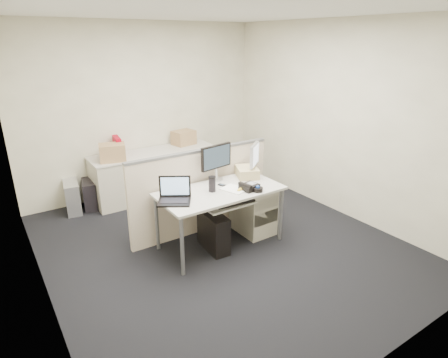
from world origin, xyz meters
TOP-DOWN VIEW (x-y plane):
  - floor at (0.00, 0.00)m, footprint 4.00×4.50m
  - ceiling at (0.00, 0.00)m, footprint 4.00×4.50m
  - wall_back at (0.00, 2.25)m, footprint 4.00×0.02m
  - wall_front at (0.00, -2.25)m, footprint 4.00×0.02m
  - wall_left at (-2.00, 0.00)m, footprint 0.02×4.50m
  - wall_right at (2.00, 0.00)m, footprint 0.02×4.50m
  - desk at (0.00, 0.00)m, footprint 1.50×0.75m
  - keyboard_tray at (0.00, -0.18)m, footprint 0.62×0.32m
  - drawer_pedestal at (0.55, 0.05)m, footprint 0.40×0.55m
  - cubicle_partition at (0.00, 0.45)m, footprint 2.00×0.06m
  - back_counter at (0.00, 1.93)m, footprint 2.00×0.60m
  - monitor_main at (0.15, 0.32)m, footprint 0.49×0.25m
  - monitor_small at (0.65, 0.18)m, footprint 0.38×0.36m
  - laptop at (-0.62, -0.02)m, footprint 0.44×0.42m
  - trackball at (0.35, -0.28)m, footprint 0.13×0.13m
  - desk_phone at (0.30, -0.18)m, footprint 0.24×0.21m
  - paper_stack at (0.15, -0.08)m, footprint 0.31×0.35m
  - sticky_pad at (0.18, 0.00)m, footprint 0.09×0.09m
  - travel_mug at (-0.10, 0.02)m, footprint 0.10×0.10m
  - banana at (0.23, -0.15)m, footprint 0.20×0.09m
  - cellphone at (0.10, 0.11)m, footprint 0.08×0.11m
  - manila_folders at (0.55, 0.20)m, footprint 0.37×0.41m
  - keyboard at (0.05, -0.22)m, footprint 0.50×0.22m
  - pc_tower_desk at (-0.13, -0.05)m, footprint 0.24×0.52m
  - pc_tower_spare_dark at (-1.05, 2.03)m, footprint 0.28×0.49m
  - pc_tower_spare_silver at (-1.30, 2.03)m, footprint 0.27×0.52m
  - cardboard_box_left at (-0.70, 1.82)m, footprint 0.42×0.36m
  - cardboard_box_right at (0.60, 2.05)m, footprint 0.40×0.34m
  - red_binder at (-0.55, 2.03)m, footprint 0.13×0.34m

SIDE VIEW (x-z plane):
  - floor at x=0.00m, z-range -0.01..0.00m
  - pc_tower_spare_dark at x=-1.05m, z-range 0.00..0.43m
  - pc_tower_spare_silver at x=-1.30m, z-range 0.00..0.46m
  - pc_tower_desk at x=-0.13m, z-range 0.00..0.47m
  - drawer_pedestal at x=0.55m, z-range 0.00..0.65m
  - back_counter at x=0.00m, z-range 0.00..0.72m
  - cubicle_partition at x=0.00m, z-range 0.00..1.10m
  - keyboard_tray at x=0.00m, z-range 0.61..0.63m
  - keyboard at x=0.05m, z-range 0.63..0.66m
  - desk at x=0.00m, z-range 0.30..1.03m
  - sticky_pad at x=0.18m, z-range 0.73..0.74m
  - paper_stack at x=0.15m, z-range 0.73..0.74m
  - cellphone at x=0.10m, z-range 0.73..0.74m
  - banana at x=0.23m, z-range 0.73..0.77m
  - trackball at x=0.35m, z-range 0.73..0.78m
  - desk_phone at x=0.30m, z-range 0.73..0.80m
  - manila_folders at x=0.55m, z-range 0.73..0.86m
  - travel_mug at x=-0.10m, z-range 0.73..0.91m
  - cardboard_box_right at x=0.60m, z-range 0.72..0.98m
  - cardboard_box_left at x=-0.70m, z-range 0.72..0.99m
  - laptop at x=-0.62m, z-range 0.73..1.00m
  - red_binder at x=-0.55m, z-range 0.72..1.03m
  - monitor_small at x=0.65m, z-range 0.73..1.16m
  - monitor_main at x=0.15m, z-range 0.73..1.19m
  - wall_back at x=0.00m, z-range 0.00..2.70m
  - wall_front at x=0.00m, z-range 0.00..2.70m
  - wall_left at x=-2.00m, z-range 0.00..2.70m
  - wall_right at x=2.00m, z-range 0.00..2.70m
  - ceiling at x=0.00m, z-range 2.70..2.71m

